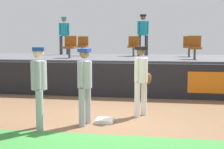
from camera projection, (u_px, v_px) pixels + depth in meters
ground_plane at (107, 122)px, 7.47m from camera, size 60.00×60.00×0.00m
first_base at (105, 121)px, 7.43m from camera, size 0.40×0.40×0.08m
player_fielder_home at (141, 76)px, 7.96m from camera, size 0.50×0.47×1.73m
player_runner_visitor at (85, 81)px, 7.13m from camera, size 0.38×0.47×1.70m
player_coach_visitor at (39, 82)px, 6.75m from camera, size 0.42×0.46×1.74m
field_wall at (126, 80)px, 10.61m from camera, size 18.00×0.26×1.12m
bleacher_platform at (133, 72)px, 13.13m from camera, size 18.00×4.80×1.19m
seat_front_left at (70, 46)px, 12.29m from camera, size 0.47×0.44×0.84m
seat_back_left at (82, 45)px, 14.05m from camera, size 0.46×0.44×0.84m
seat_back_center at (134, 45)px, 13.68m from camera, size 0.46×0.44×0.84m
seat_back_right at (189, 45)px, 13.30m from camera, size 0.47×0.44×0.84m
seat_front_right at (195, 46)px, 11.52m from camera, size 0.46×0.44×0.84m
spectator_hooded at (64, 33)px, 15.09m from camera, size 0.48×0.40×1.74m
spectator_capped at (143, 32)px, 14.16m from camera, size 0.49×0.42×1.78m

